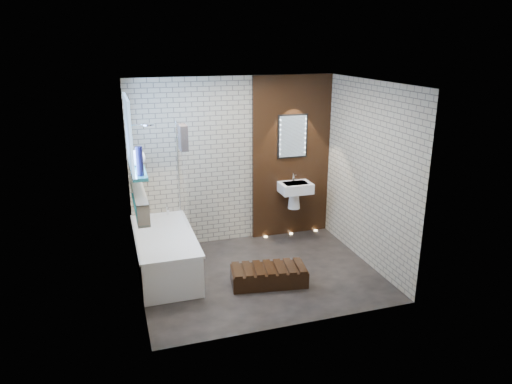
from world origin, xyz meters
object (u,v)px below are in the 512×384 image
object	(u,v)px
bathtub	(165,253)
bath_screen	(182,174)
washbasin	(295,191)
led_mirror	(293,136)
walnut_step	(269,276)

from	to	relation	value
bathtub	bath_screen	size ratio (longest dim) A/B	1.24
washbasin	led_mirror	world-z (taller)	led_mirror
bathtub	led_mirror	bearing A→B (deg)	19.78
bath_screen	led_mirror	bearing A→B (deg)	10.66
washbasin	walnut_step	xyz separation A→B (m)	(-0.91, -1.37, -0.68)
washbasin	walnut_step	distance (m)	1.79
bath_screen	led_mirror	size ratio (longest dim) A/B	2.00
bathtub	bath_screen	xyz separation A→B (m)	(0.35, 0.44, 0.99)
washbasin	bathtub	bearing A→B (deg)	-163.99
bathtub	walnut_step	distance (m)	1.48
bathtub	bath_screen	world-z (taller)	bath_screen
bath_screen	walnut_step	xyz separation A→B (m)	(0.91, -1.19, -1.17)
bathtub	walnut_step	xyz separation A→B (m)	(1.26, -0.75, -0.18)
bathtub	walnut_step	world-z (taller)	bathtub
washbasin	walnut_step	world-z (taller)	washbasin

